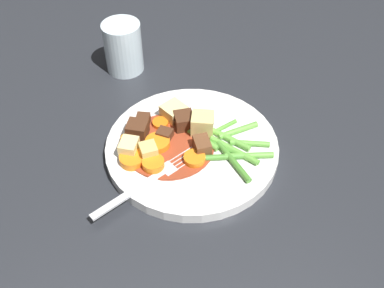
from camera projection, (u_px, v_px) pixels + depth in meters
ground_plane at (192, 152)px, 0.67m from camera, size 3.00×3.00×0.00m
dinner_plate at (192, 148)px, 0.67m from camera, size 0.25×0.25×0.02m
stew_sauce at (169, 145)px, 0.66m from camera, size 0.13×0.13×0.00m
carrot_slice_0 at (130, 140)px, 0.66m from camera, size 0.03×0.03×0.01m
carrot_slice_1 at (160, 124)px, 0.68m from camera, size 0.03×0.03×0.01m
carrot_slice_2 at (195, 159)px, 0.63m from camera, size 0.04×0.04×0.01m
carrot_slice_3 at (153, 164)px, 0.63m from camera, size 0.03×0.03×0.01m
carrot_slice_4 at (191, 120)px, 0.69m from camera, size 0.04×0.04×0.01m
carrot_slice_5 at (158, 143)px, 0.65m from camera, size 0.05×0.05×0.01m
carrot_slice_6 at (132, 159)px, 0.63m from camera, size 0.05×0.05×0.01m
potato_chunk_0 at (149, 152)px, 0.63m from camera, size 0.03×0.03×0.02m
potato_chunk_1 at (174, 112)px, 0.69m from camera, size 0.05×0.05×0.02m
potato_chunk_2 at (129, 148)px, 0.64m from camera, size 0.03×0.03×0.02m
potato_chunk_3 at (202, 124)px, 0.67m from camera, size 0.04×0.04×0.03m
meat_chunk_0 at (143, 121)px, 0.68m from camera, size 0.02×0.02×0.02m
meat_chunk_1 at (184, 121)px, 0.68m from camera, size 0.03×0.03×0.03m
meat_chunk_2 at (138, 130)px, 0.66m from camera, size 0.04×0.03×0.03m
meat_chunk_3 at (202, 146)px, 0.64m from camera, size 0.03×0.03×0.02m
meat_chunk_4 at (165, 135)px, 0.66m from camera, size 0.03×0.03×0.02m
green_bean_0 at (249, 156)px, 0.64m from camera, size 0.07×0.01×0.01m
green_bean_1 at (238, 130)px, 0.67m from camera, size 0.06×0.03×0.01m
green_bean_2 at (218, 130)px, 0.68m from camera, size 0.06×0.04×0.01m
green_bean_3 at (232, 152)px, 0.65m from camera, size 0.07×0.05×0.01m
green_bean_4 at (215, 157)px, 0.64m from camera, size 0.08×0.01×0.01m
green_bean_5 at (250, 143)px, 0.66m from camera, size 0.06×0.02×0.01m
green_bean_6 at (230, 137)px, 0.67m from camera, size 0.06×0.05×0.01m
green_bean_7 at (233, 161)px, 0.63m from camera, size 0.04×0.08×0.01m
green_bean_8 at (200, 137)px, 0.66m from camera, size 0.05×0.06×0.01m
green_bean_9 at (234, 150)px, 0.65m from camera, size 0.06×0.06×0.01m
fork at (151, 180)px, 0.61m from camera, size 0.15×0.11×0.00m
water_glass at (123, 47)px, 0.78m from camera, size 0.07×0.07×0.09m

